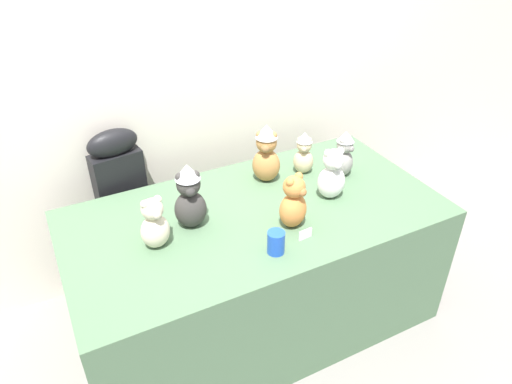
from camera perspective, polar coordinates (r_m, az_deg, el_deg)
name	(u,v)px	position (r m, az deg, el deg)	size (l,w,h in m)	color
ground_plane	(276,346)	(2.79, 2.46, -18.07)	(10.00, 10.00, 0.00)	gray
wall_back	(196,67)	(2.79, -7.22, 14.63)	(7.00, 0.08, 2.60)	silver
display_table	(256,268)	(2.66, 0.00, -9.13)	(1.92, 0.99, 0.77)	#4C6B4C
instrument_case	(125,212)	(2.90, -15.44, -2.38)	(0.29, 0.16, 1.08)	black
teddy_bear_charcoal	(190,197)	(2.25, -8.00, -0.58)	(0.18, 0.16, 0.34)	#383533
teddy_bear_sand	(304,153)	(2.70, 5.76, 4.65)	(0.15, 0.14, 0.25)	#CCB78E
teddy_bear_caramel	(266,154)	(2.59, 1.24, 4.60)	(0.20, 0.19, 0.34)	#B27A42
teddy_bear_ash	(344,154)	(2.70, 10.54, 4.49)	(0.15, 0.14, 0.27)	gray
teddy_bear_cream	(155,224)	(2.18, -12.11, -3.82)	(0.15, 0.14, 0.26)	beige
teddy_bear_snow	(332,175)	(2.49, 9.12, 2.04)	(0.17, 0.15, 0.29)	white
teddy_bear_ginger	(293,203)	(2.26, 4.53, -1.30)	(0.18, 0.17, 0.28)	#D17F3D
party_cup_blue	(276,242)	(2.14, 2.42, -6.07)	(0.08, 0.08, 0.11)	blue
name_card_front_left	(305,234)	(2.24, 5.96, -5.06)	(0.07, 0.01, 0.05)	white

